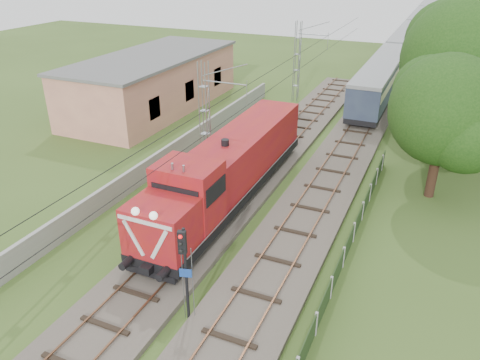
% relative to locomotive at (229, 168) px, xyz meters
% --- Properties ---
extents(ground, '(140.00, 140.00, 0.00)m').
position_rel_locomotive_xyz_m(ground, '(0.00, -9.32, -2.33)').
color(ground, '#39531F').
rests_on(ground, ground).
extents(track_main, '(4.20, 70.00, 0.45)m').
position_rel_locomotive_xyz_m(track_main, '(0.00, -2.32, -2.15)').
color(track_main, '#6B6054').
rests_on(track_main, ground).
extents(track_side, '(4.20, 80.00, 0.45)m').
position_rel_locomotive_xyz_m(track_side, '(5.00, 10.68, -2.15)').
color(track_side, '#6B6054').
rests_on(track_side, ground).
extents(catenary, '(3.31, 70.00, 8.00)m').
position_rel_locomotive_xyz_m(catenary, '(-2.95, 2.68, 1.71)').
color(catenary, gray).
rests_on(catenary, ground).
extents(boundary_wall, '(0.25, 40.00, 1.50)m').
position_rel_locomotive_xyz_m(boundary_wall, '(-6.50, 2.68, -1.58)').
color(boundary_wall, '#9E9E99').
rests_on(boundary_wall, ground).
extents(station_building, '(8.40, 20.40, 5.22)m').
position_rel_locomotive_xyz_m(station_building, '(-15.00, 14.68, 0.30)').
color(station_building, tan).
rests_on(station_building, ground).
extents(fence, '(0.12, 32.00, 1.20)m').
position_rel_locomotive_xyz_m(fence, '(8.00, -6.32, -1.73)').
color(fence, black).
rests_on(fence, ground).
extents(locomotive, '(3.15, 18.01, 4.57)m').
position_rel_locomotive_xyz_m(locomotive, '(0.00, 0.00, 0.00)').
color(locomotive, black).
rests_on(locomotive, ground).
extents(coach_rake, '(2.97, 111.15, 3.44)m').
position_rel_locomotive_xyz_m(coach_rake, '(5.00, 71.25, 0.14)').
color(coach_rake, black).
rests_on(coach_rake, ground).
extents(signal_post, '(0.50, 0.40, 4.64)m').
position_rel_locomotive_xyz_m(signal_post, '(2.84, -10.26, 0.85)').
color(signal_post, black).
rests_on(signal_post, ground).
extents(tree_a, '(7.00, 6.67, 9.07)m').
position_rel_locomotive_xyz_m(tree_a, '(11.49, 5.95, 3.32)').
color(tree_a, '#3D2519').
rests_on(tree_a, ground).
extents(tree_b, '(9.16, 8.72, 11.87)m').
position_rel_locomotive_xyz_m(tree_b, '(12.25, 12.14, 5.07)').
color(tree_b, '#3D2519').
rests_on(tree_b, ground).
extents(tree_c, '(5.90, 5.62, 7.65)m').
position_rel_locomotive_xyz_m(tree_c, '(11.72, 16.38, 2.43)').
color(tree_c, '#3D2519').
rests_on(tree_c, ground).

